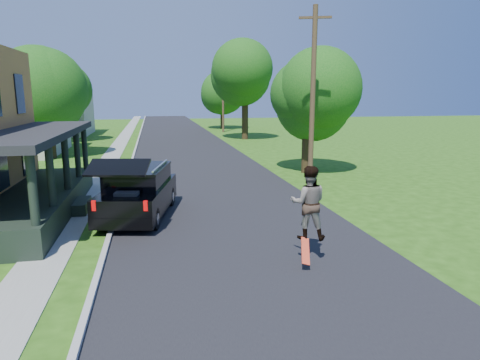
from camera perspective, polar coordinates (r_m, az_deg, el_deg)
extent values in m
plane|color=#254E0F|center=(11.75, 2.12, -10.54)|extent=(140.00, 140.00, 0.00)
cube|color=black|center=(31.01, -6.58, 3.14)|extent=(8.00, 120.00, 0.02)
cube|color=#A6A6A1|center=(30.94, -14.08, 2.85)|extent=(0.15, 120.00, 0.12)
cube|color=gray|center=(31.05, -16.93, 2.73)|extent=(1.30, 120.00, 0.03)
cube|color=black|center=(17.57, -25.05, -2.68)|extent=(2.40, 10.00, 0.90)
cube|color=black|center=(17.18, -25.76, 5.61)|extent=(2.60, 10.30, 0.25)
cube|color=#B3AF9F|center=(36.33, -29.16, 6.94)|extent=(8.00, 8.00, 5.00)
cube|color=#B3AF9F|center=(51.79, -23.88, 8.29)|extent=(8.00, 8.00, 5.00)
pyramid|color=black|center=(51.84, -24.31, 13.47)|extent=(12.78, 12.78, 2.20)
cube|color=black|center=(15.93, -13.37, -2.33)|extent=(2.93, 5.05, 0.92)
cube|color=black|center=(15.93, -13.36, 0.37)|extent=(2.40, 3.26, 0.59)
cube|color=black|center=(15.87, -13.41, 1.52)|extent=(2.46, 3.36, 0.09)
cube|color=black|center=(13.43, -15.97, 1.61)|extent=(2.00, 1.34, 0.41)
cube|color=#2D2D32|center=(14.51, -14.74, -2.41)|extent=(0.87, 0.79, 0.49)
cube|color=#B5B5B9|center=(16.06, -16.19, 1.85)|extent=(0.60, 2.57, 0.06)
cube|color=#B5B5B9|center=(15.68, -10.59, 1.88)|extent=(0.60, 2.57, 0.06)
cube|color=#990505|center=(13.89, -18.91, -3.26)|extent=(0.14, 0.09, 0.32)
cube|color=#990505|center=(13.45, -12.46, -3.38)|extent=(0.14, 0.09, 0.32)
cylinder|color=black|center=(17.69, -14.87, -2.16)|extent=(0.40, 0.77, 0.73)
cylinder|color=black|center=(17.32, -9.32, -2.21)|extent=(0.40, 0.77, 0.73)
cylinder|color=black|center=(14.79, -18.02, -4.97)|extent=(0.40, 0.77, 0.73)
cylinder|color=black|center=(14.34, -11.39, -5.13)|extent=(0.40, 0.77, 0.73)
imported|color=black|center=(11.36, 9.09, -3.01)|extent=(1.12, 0.97, 1.96)
cube|color=red|center=(11.19, 8.71, -9.33)|extent=(0.39, 0.64, 0.56)
cylinder|color=black|center=(32.61, -23.89, 5.15)|extent=(0.69, 0.69, 2.83)
sphere|color=#34731E|center=(32.47, -24.37, 10.97)|extent=(7.02, 7.02, 5.70)
sphere|color=#34731E|center=(32.24, -23.79, 13.28)|extent=(6.09, 6.09, 4.94)
sphere|color=#34731E|center=(32.86, -25.39, 11.98)|extent=(6.24, 6.24, 5.07)
cylinder|color=black|center=(43.15, -22.86, 6.88)|extent=(0.69, 0.69, 3.39)
sphere|color=#34731E|center=(43.08, -23.22, 11.53)|extent=(6.50, 6.50, 5.45)
sphere|color=#34731E|center=(42.67, -23.00, 13.18)|extent=(5.63, 5.63, 4.72)
sphere|color=#34731E|center=(43.68, -23.69, 12.27)|extent=(5.78, 5.78, 4.84)
cylinder|color=black|center=(24.51, 8.83, 4.17)|extent=(0.67, 0.67, 2.76)
sphere|color=#34731E|center=(24.33, 9.04, 11.05)|extent=(6.13, 6.13, 4.67)
sphere|color=#34731E|center=(24.41, 10.20, 13.45)|extent=(5.31, 5.31, 4.04)
sphere|color=#34731E|center=(24.29, 7.68, 12.32)|extent=(5.45, 5.45, 4.15)
cylinder|color=black|center=(42.77, 0.67, 8.45)|extent=(0.82, 0.82, 4.47)
sphere|color=#34731E|center=(42.75, 0.68, 13.82)|extent=(6.94, 6.94, 5.33)
sphere|color=#34731E|center=(42.80, 1.46, 15.41)|extent=(6.01, 6.01, 4.62)
sphere|color=#34731E|center=(42.85, -0.30, 14.61)|extent=(6.17, 6.17, 4.74)
cylinder|color=black|center=(56.40, -2.37, 8.35)|extent=(0.56, 0.56, 2.92)
sphere|color=#34731E|center=(56.32, -2.39, 11.52)|extent=(5.52, 5.52, 4.99)
sphere|color=#34731E|center=(56.09, -2.01, 12.65)|extent=(4.78, 4.78, 4.32)
sphere|color=#34731E|center=(56.67, -2.88, 12.07)|extent=(4.90, 4.90, 4.43)
cylinder|color=#43321F|center=(19.82, 9.65, 10.36)|extent=(0.29, 0.29, 8.19)
cube|color=#43321F|center=(20.08, 10.00, 20.57)|extent=(1.39, 0.56, 0.11)
cylinder|color=#43321F|center=(51.05, -2.28, 11.34)|extent=(0.31, 0.31, 8.81)
cube|color=#43321F|center=(51.19, -2.32, 15.62)|extent=(1.53, 0.53, 0.12)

